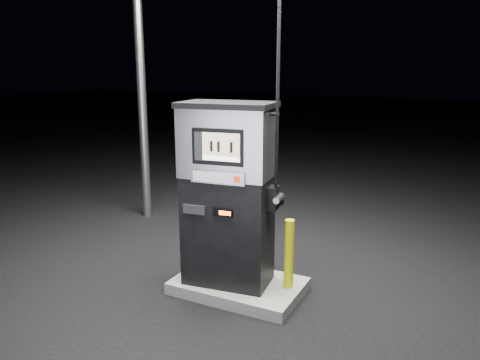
% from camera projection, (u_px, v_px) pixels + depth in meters
% --- Properties ---
extents(ground, '(80.00, 80.00, 0.00)m').
position_uv_depth(ground, '(239.00, 291.00, 6.01)').
color(ground, black).
rests_on(ground, ground).
extents(pump_island, '(1.60, 1.00, 0.15)m').
position_uv_depth(pump_island, '(239.00, 286.00, 5.99)').
color(pump_island, slate).
rests_on(pump_island, ground).
extents(fuel_dispenser, '(1.28, 0.80, 4.69)m').
position_uv_depth(fuel_dispenser, '(228.00, 193.00, 5.70)').
color(fuel_dispenser, black).
rests_on(fuel_dispenser, pump_island).
extents(bollard_left, '(0.15, 0.15, 0.91)m').
position_uv_depth(bollard_left, '(186.00, 239.00, 6.13)').
color(bollard_left, '#DADA0C').
rests_on(bollard_left, pump_island).
extents(bollard_right, '(0.14, 0.14, 0.87)m').
position_uv_depth(bollard_right, '(289.00, 254.00, 5.70)').
color(bollard_right, '#DADA0C').
rests_on(bollard_right, pump_island).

